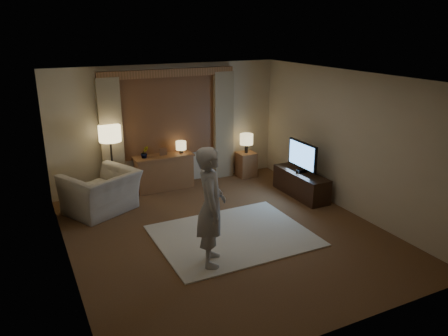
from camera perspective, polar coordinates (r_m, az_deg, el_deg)
room at (r=7.39m, az=-1.42°, el=2.32°), size 5.04×5.54×2.64m
rug at (r=7.37m, az=1.19°, el=-8.80°), size 2.50×2.00×0.02m
sideboard at (r=9.38m, az=-7.81°, el=-0.65°), size 1.20×0.40×0.70m
picture_frame at (r=9.25m, az=-7.93°, el=1.99°), size 0.16×0.02×0.20m
plant at (r=9.12m, az=-10.33°, el=1.97°), size 0.17×0.13×0.30m
table_lamp_sideboard at (r=9.35m, az=-5.64°, el=2.88°), size 0.22×0.22×0.30m
floor_lamp at (r=8.87m, az=-14.66°, el=3.88°), size 0.43×0.43×1.49m
armchair at (r=8.45m, az=-15.74°, el=-3.05°), size 1.55×1.48×0.78m
side_table at (r=10.12m, az=2.90°, el=0.49°), size 0.40×0.40×0.56m
table_lamp_side at (r=9.95m, az=2.95°, el=3.71°), size 0.30×0.30×0.44m
tv_stand at (r=9.09m, az=10.01°, el=-2.06°), size 0.45×1.40×0.50m
tv at (r=8.90m, az=10.21°, el=1.57°), size 0.22×0.88×0.64m
person at (r=6.21m, az=-1.71°, el=-5.08°), size 0.65×0.76×1.77m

